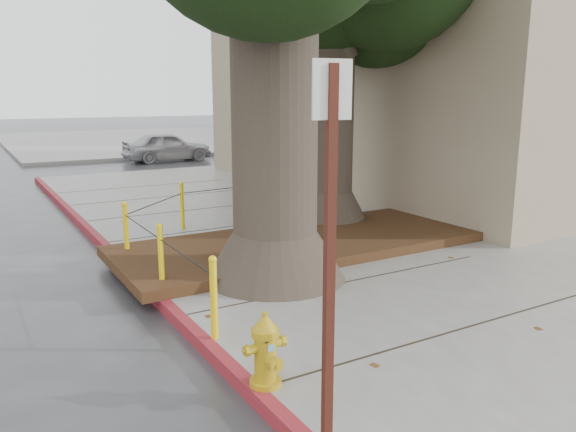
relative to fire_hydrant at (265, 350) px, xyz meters
name	(u,v)px	position (x,y,z in m)	size (l,w,h in m)	color
ground	(420,354)	(1.90, -0.02, -0.50)	(140.00, 140.00, 0.00)	#28282B
sidewalk_main	(555,233)	(7.90, 2.48, -0.42)	(16.00, 26.00, 0.15)	slate
sidewalk_far	(148,140)	(7.90, 29.98, -0.42)	(16.00, 20.00, 0.15)	slate
curb_red	(168,308)	(-0.10, 2.48, -0.42)	(0.14, 26.00, 0.16)	maroon
planter_bed	(302,243)	(2.80, 3.88, -0.27)	(6.40, 2.60, 0.16)	black
building_corner	(475,20)	(11.90, 8.48, 4.50)	(12.00, 13.00, 10.00)	gray
building_side_white	(321,67)	(17.90, 25.98, 4.00)	(10.00, 10.00, 9.00)	silver
building_side_grey	(343,52)	(23.90, 31.98, 5.50)	(12.00, 14.00, 12.00)	slate
bollard_ring	(196,225)	(1.03, 4.36, 0.17)	(3.79, 5.39, 0.95)	yellow
fire_hydrant	(265,350)	(0.00, 0.00, 0.00)	(0.37, 0.33, 0.71)	gold
signpost	(330,242)	(-0.05, -1.06, 1.26)	(0.28, 0.08, 2.85)	#471911
car_silver	(167,147)	(5.46, 18.98, 0.13)	(1.48, 3.67, 1.25)	#B6B7BC
car_red	(300,142)	(11.88, 18.70, 0.07)	(1.21, 3.47, 1.14)	maroon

